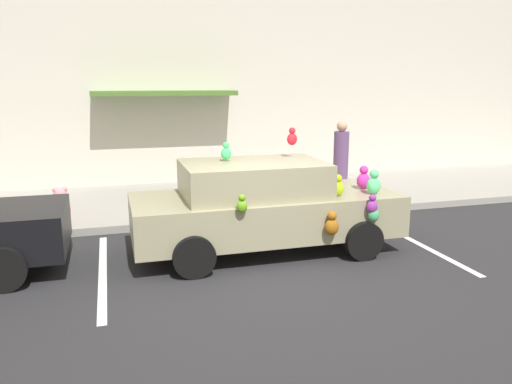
# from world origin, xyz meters

# --- Properties ---
(ground_plane) EXTENTS (60.00, 60.00, 0.00)m
(ground_plane) POSITION_xyz_m (0.00, 0.00, 0.00)
(ground_plane) COLOR #262628
(sidewalk) EXTENTS (24.00, 4.00, 0.15)m
(sidewalk) POSITION_xyz_m (0.00, 5.00, 0.07)
(sidewalk) COLOR gray
(sidewalk) RESTS_ON ground
(storefront_building) EXTENTS (24.00, 1.25, 6.40)m
(storefront_building) POSITION_xyz_m (-0.01, 7.14, 3.19)
(storefront_building) COLOR beige
(storefront_building) RESTS_ON ground
(parking_stripe_front) EXTENTS (0.12, 3.60, 0.01)m
(parking_stripe_front) POSITION_xyz_m (3.07, 1.00, 0.00)
(parking_stripe_front) COLOR silver
(parking_stripe_front) RESTS_ON ground
(parking_stripe_rear) EXTENTS (0.12, 3.60, 0.01)m
(parking_stripe_rear) POSITION_xyz_m (-2.35, 1.00, 0.00)
(parking_stripe_rear) COLOR silver
(parking_stripe_rear) RESTS_ON ground
(plush_covered_car) EXTENTS (4.45, 2.02, 2.06)m
(plush_covered_car) POSITION_xyz_m (0.30, 1.27, 0.80)
(plush_covered_car) COLOR gray
(plush_covered_car) RESTS_ON ground
(teddy_bear_on_sidewalk) EXTENTS (0.35, 0.29, 0.68)m
(teddy_bear_on_sidewalk) POSITION_xyz_m (-3.12, 3.71, 0.46)
(teddy_bear_on_sidewalk) COLOR pink
(teddy_bear_on_sidewalk) RESTS_ON sidewalk
(pedestrian_near_shopfront) EXTENTS (0.34, 0.34, 1.82)m
(pedestrian_near_shopfront) POSITION_xyz_m (2.93, 3.83, 1.00)
(pedestrian_near_shopfront) COLOR #6B4A78
(pedestrian_near_shopfront) RESTS_ON sidewalk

